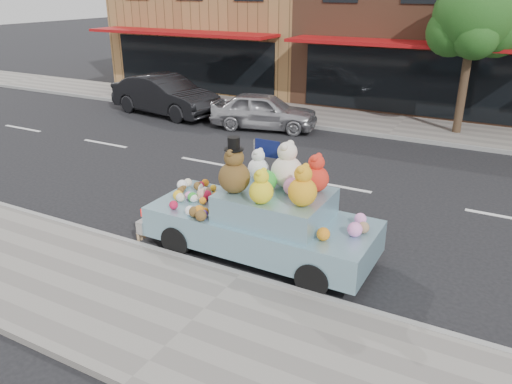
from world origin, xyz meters
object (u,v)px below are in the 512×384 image
Objects in this scene: car_silver at (264,111)px; art_car at (262,216)px; car_dark at (165,95)px; street_tree at (474,23)px.

art_car is at bearing -165.33° from car_silver.
street_tree is at bearing -69.11° from car_dark.
street_tree is 1.37× the size of car_silver.
art_car is at bearing -125.05° from car_dark.
art_car is (8.65, -8.26, 0.04)m from car_dark.
street_tree reaches higher than car_dark.
street_tree is 7.40m from car_silver.
street_tree is at bearing 79.31° from art_car.
art_car is at bearing -101.24° from street_tree.
car_dark is 11.97m from art_car.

